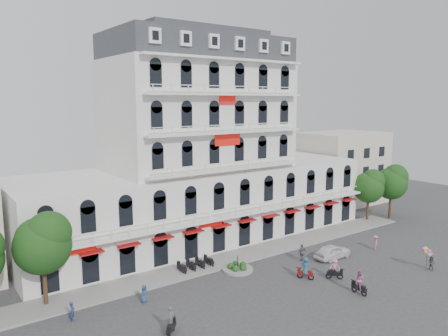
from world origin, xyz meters
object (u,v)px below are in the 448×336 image
(rider_west, at_px, (171,322))
(rider_center, at_px, (335,268))
(rider_southwest, at_px, (359,281))
(balloon_vendor, at_px, (430,258))
(rider_east, at_px, (306,268))
(parked_car, at_px, (332,252))

(rider_west, height_order, rider_center, rider_west)
(rider_west, xyz_separation_m, rider_southwest, (17.19, -3.86, 0.19))
(rider_southwest, bearing_deg, balloon_vendor, -91.89)
(rider_southwest, bearing_deg, rider_east, 18.30)
(parked_car, xyz_separation_m, rider_west, (-22.30, -3.56, 0.24))
(rider_southwest, relative_size, rider_center, 1.13)
(parked_car, relative_size, rider_southwest, 1.96)
(rider_west, relative_size, rider_center, 1.08)
(rider_center, bearing_deg, rider_west, -138.62)
(parked_car, distance_m, rider_east, 6.99)
(rider_southwest, distance_m, rider_center, 3.64)
(rider_southwest, xyz_separation_m, rider_center, (0.83, 3.54, -0.13))
(rider_southwest, height_order, balloon_vendor, balloon_vendor)
(balloon_vendor, bearing_deg, parked_car, 123.29)
(rider_southwest, height_order, rider_east, rider_southwest)
(parked_car, height_order, rider_center, rider_center)
(rider_east, height_order, rider_center, rider_east)
(parked_car, height_order, rider_east, rider_east)
(rider_southwest, height_order, rider_center, rider_southwest)
(parked_car, distance_m, balloon_vendor, 9.77)
(rider_east, bearing_deg, parked_car, -101.51)
(parked_car, bearing_deg, balloon_vendor, -146.61)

